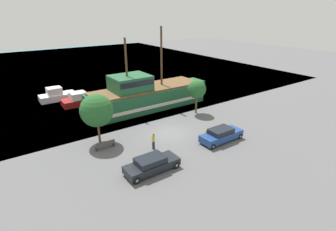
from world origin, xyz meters
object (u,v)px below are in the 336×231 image
object	(u,v)px
moored_boat_outer	(81,100)
bench_promenade_east	(105,145)
parked_car_curb_front	(221,135)
fire_hydrant	(206,132)
pedestrian_walking_near	(153,141)
moored_boat_dockside	(57,95)
parked_car_curb_mid	(152,164)
pirate_ship	(146,95)

from	to	relation	value
moored_boat_outer	bench_promenade_east	size ratio (longest dim) A/B	2.78
bench_promenade_east	parked_car_curb_front	bearing A→B (deg)	-26.77
fire_hydrant	pedestrian_walking_near	distance (m)	6.45
parked_car_curb_front	moored_boat_outer	bearing A→B (deg)	112.73
pedestrian_walking_near	bench_promenade_east	bearing A→B (deg)	144.55
moored_boat_dockside	bench_promenade_east	bearing A→B (deg)	-89.77
parked_car_curb_front	parked_car_curb_mid	xyz separation A→B (m)	(-9.01, -0.62, -0.02)
fire_hydrant	bench_promenade_east	distance (m)	10.96
parked_car_curb_mid	moored_boat_dockside	bearing A→B (deg)	94.20
moored_boat_dockside	pedestrian_walking_near	size ratio (longest dim) A/B	3.03
moored_boat_outer	bench_promenade_east	bearing A→B (deg)	-98.85
moored_boat_dockside	bench_promenade_east	xyz separation A→B (m)	(0.08, -18.87, -0.30)
pirate_ship	fire_hydrant	xyz separation A→B (m)	(0.83, -11.75, -1.42)
moored_boat_outer	parked_car_curb_mid	xyz separation A→B (m)	(-0.54, -20.83, 0.00)
parked_car_curb_mid	parked_car_curb_front	bearing A→B (deg)	3.95
moored_boat_outer	fire_hydrant	xyz separation A→B (m)	(8.04, -18.41, -0.29)
moored_boat_outer	fire_hydrant	bearing A→B (deg)	-66.40
pirate_ship	moored_boat_dockside	xyz separation A→B (m)	(-9.59, 10.75, -1.08)
parked_car_curb_front	pedestrian_walking_near	size ratio (longest dim) A/B	2.79
pirate_ship	fire_hydrant	bearing A→B (deg)	-85.98
fire_hydrant	bench_promenade_east	bearing A→B (deg)	160.65
pirate_ship	pedestrian_walking_near	xyz separation A→B (m)	(-5.56, -10.94, -0.94)
parked_car_curb_front	fire_hydrant	xyz separation A→B (m)	(-0.43, 1.80, -0.31)
moored_boat_dockside	parked_car_curb_front	bearing A→B (deg)	-65.95
fire_hydrant	moored_boat_dockside	bearing A→B (deg)	114.84
moored_boat_dockside	parked_car_curb_front	size ratio (longest dim) A/B	1.08
fire_hydrant	parked_car_curb_front	bearing A→B (deg)	-76.67
pedestrian_walking_near	parked_car_curb_mid	bearing A→B (deg)	-124.28
parked_car_curb_front	bench_promenade_east	distance (m)	12.06
fire_hydrant	pedestrian_walking_near	bearing A→B (deg)	172.75
pirate_ship	bench_promenade_east	size ratio (longest dim) A/B	9.14
pedestrian_walking_near	pirate_ship	bearing A→B (deg)	63.07
parked_car_curb_mid	fire_hydrant	world-z (taller)	parked_car_curb_mid
pirate_ship	fire_hydrant	size ratio (longest dim) A/B	23.63
moored_boat_outer	fire_hydrant	world-z (taller)	moored_boat_outer
pirate_ship	bench_promenade_east	distance (m)	12.58
fire_hydrant	bench_promenade_east	world-z (taller)	bench_promenade_east
parked_car_curb_front	bench_promenade_east	xyz separation A→B (m)	(-10.77, 5.43, -0.28)
parked_car_curb_front	fire_hydrant	bearing A→B (deg)	103.33
parked_car_curb_mid	fire_hydrant	bearing A→B (deg)	15.76
parked_car_curb_front	parked_car_curb_mid	distance (m)	9.03
moored_boat_outer	parked_car_curb_front	bearing A→B (deg)	-67.27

